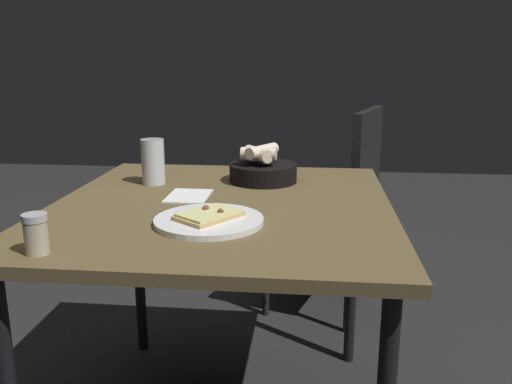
{
  "coord_description": "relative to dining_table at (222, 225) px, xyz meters",
  "views": [
    {
      "loc": [
        1.43,
        0.25,
        1.16
      ],
      "look_at": [
        -0.07,
        0.09,
        0.77
      ],
      "focal_mm": 37.1,
      "sensor_mm": 36.0,
      "label": 1
    }
  ],
  "objects": [
    {
      "name": "dining_table",
      "position": [
        0.0,
        0.0,
        0.0
      ],
      "size": [
        1.03,
        0.95,
        0.76
      ],
      "color": "brown",
      "rests_on": "ground"
    },
    {
      "name": "napkin",
      "position": [
        -0.05,
        -0.11,
        0.07
      ],
      "size": [
        0.16,
        0.12,
        0.0
      ],
      "color": "white",
      "rests_on": "dining_table"
    },
    {
      "name": "pizza_plate",
      "position": [
        0.19,
        0.0,
        0.08
      ],
      "size": [
        0.27,
        0.27,
        0.04
      ],
      "color": "white",
      "rests_on": "dining_table"
    },
    {
      "name": "bread_basket",
      "position": [
        -0.27,
        0.09,
        0.11
      ],
      "size": [
        0.22,
        0.22,
        0.12
      ],
      "color": "black",
      "rests_on": "dining_table"
    },
    {
      "name": "beer_glass",
      "position": [
        -0.2,
        -0.26,
        0.13
      ],
      "size": [
        0.07,
        0.07,
        0.15
      ],
      "color": "silver",
      "rests_on": "dining_table"
    },
    {
      "name": "chair_near",
      "position": [
        -0.89,
        0.39,
        -0.17
      ],
      "size": [
        0.55,
        0.55,
        0.94
      ],
      "color": "black",
      "rests_on": "ground"
    },
    {
      "name": "pepper_shaker",
      "position": [
        0.44,
        -0.32,
        0.11
      ],
      "size": [
        0.05,
        0.05,
        0.09
      ],
      "color": "#BFB299",
      "rests_on": "dining_table"
    }
  ]
}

